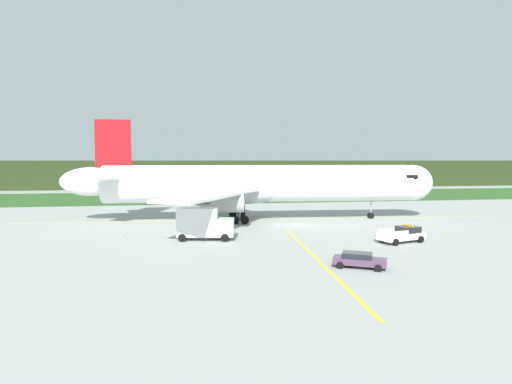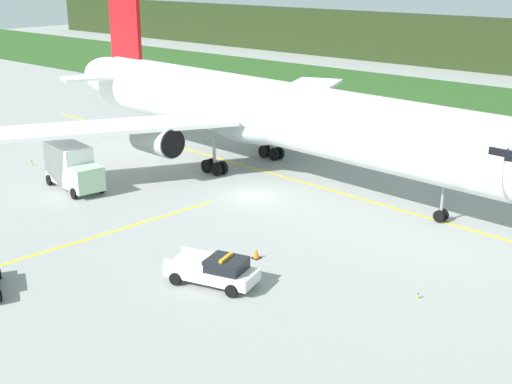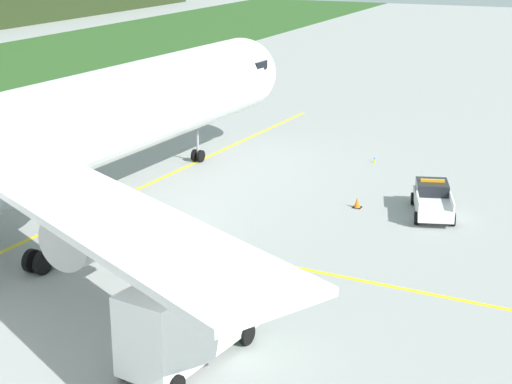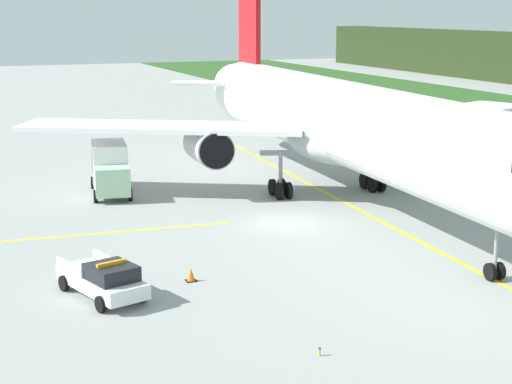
{
  "view_description": "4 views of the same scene",
  "coord_description": "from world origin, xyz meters",
  "px_view_note": "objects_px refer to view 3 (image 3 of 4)",
  "views": [
    {
      "loc": [
        -13.85,
        -55.96,
        9.17
      ],
      "look_at": [
        -4.38,
        4.35,
        4.46
      ],
      "focal_mm": 28.93,
      "sensor_mm": 36.0,
      "label": 1
    },
    {
      "loc": [
        36.27,
        -39.39,
        17.87
      ],
      "look_at": [
        4.47,
        -4.49,
        2.46
      ],
      "focal_mm": 48.8,
      "sensor_mm": 36.0,
      "label": 2
    },
    {
      "loc": [
        -37.77,
        -22.78,
        16.35
      ],
      "look_at": [
        1.29,
        -5.39,
        2.69
      ],
      "focal_mm": 57.08,
      "sensor_mm": 36.0,
      "label": 3
    },
    {
      "loc": [
        46.25,
        -20.55,
        13.2
      ],
      "look_at": [
        0.24,
        -2.21,
        2.25
      ],
      "focal_mm": 58.13,
      "sensor_mm": 36.0,
      "label": 4
    }
  ],
  "objects_px": {
    "apron_cone": "(357,203)",
    "airliner": "(22,144)",
    "ops_pickup_truck": "(433,199)",
    "catering_truck": "(186,319)"
  },
  "relations": [
    {
      "from": "ops_pickup_truck",
      "to": "apron_cone",
      "type": "height_order",
      "value": "ops_pickup_truck"
    },
    {
      "from": "apron_cone",
      "to": "airliner",
      "type": "bearing_deg",
      "value": 129.89
    },
    {
      "from": "ops_pickup_truck",
      "to": "catering_truck",
      "type": "height_order",
      "value": "catering_truck"
    },
    {
      "from": "airliner",
      "to": "apron_cone",
      "type": "distance_m",
      "value": 20.34
    },
    {
      "from": "airliner",
      "to": "catering_truck",
      "type": "distance_m",
      "value": 17.3
    },
    {
      "from": "airliner",
      "to": "catering_truck",
      "type": "height_order",
      "value": "airliner"
    },
    {
      "from": "apron_cone",
      "to": "catering_truck",
      "type": "bearing_deg",
      "value": 178.67
    },
    {
      "from": "catering_truck",
      "to": "apron_cone",
      "type": "height_order",
      "value": "catering_truck"
    },
    {
      "from": "airliner",
      "to": "apron_cone",
      "type": "relative_size",
      "value": 84.94
    },
    {
      "from": "airliner",
      "to": "catering_truck",
      "type": "xyz_separation_m",
      "value": [
        -8.57,
        -14.61,
        -3.55
      ]
    }
  ]
}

